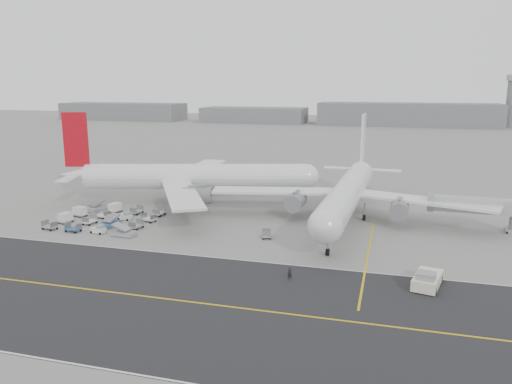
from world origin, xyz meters
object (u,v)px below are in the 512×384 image
(jet_bridge, at_px, (473,207))
(ground_crew_a, at_px, (290,273))
(airliner_b, at_px, (348,192))
(airliner_a, at_px, (190,176))
(control_tower, at_px, (512,100))
(pushback_tug, at_px, (427,280))

(jet_bridge, distance_m, ground_crew_a, 42.47)
(ground_crew_a, bearing_deg, airliner_b, 64.82)
(airliner_a, xyz_separation_m, jet_bridge, (58.21, -6.65, -1.52))
(control_tower, xyz_separation_m, airliner_a, (-110.68, -233.67, -10.48))
(jet_bridge, bearing_deg, airliner_a, 176.89)
(airliner_b, distance_m, ground_crew_a, 33.84)
(pushback_tug, xyz_separation_m, ground_crew_a, (-17.88, -2.41, -0.11))
(pushback_tug, bearing_deg, airliner_a, 156.14)
(airliner_a, bearing_deg, airliner_b, -114.89)
(pushback_tug, distance_m, ground_crew_a, 18.05)
(control_tower, distance_m, pushback_tug, 277.71)
(control_tower, distance_m, airliner_a, 258.77)
(control_tower, relative_size, pushback_tug, 3.67)
(control_tower, height_order, pushback_tug, control_tower)
(ground_crew_a, bearing_deg, airliner_a, 111.14)
(airliner_a, distance_m, ground_crew_a, 50.07)
(jet_bridge, bearing_deg, pushback_tug, -103.95)
(airliner_b, xyz_separation_m, pushback_tug, (13.27, -30.79, -4.55))
(airliner_b, xyz_separation_m, jet_bridge, (22.64, -0.80, -1.28))
(airliner_b, bearing_deg, ground_crew_a, -95.52)
(control_tower, xyz_separation_m, jet_bridge, (-52.47, -240.32, -12.00))
(control_tower, xyz_separation_m, airliner_b, (-75.11, -239.52, -10.72))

